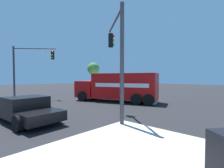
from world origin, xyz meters
TOP-DOWN VIEW (x-y plane):
  - ground_plane at (0.00, 0.00)m, footprint 100.00×100.00m
  - sidewalk_corner_near at (-13.10, -13.10)m, footprint 11.53×11.53m
  - delivery_truck at (1.58, 2.02)m, footprint 5.15×8.65m
  - traffic_light_primary at (6.98, -6.73)m, footprint 3.48×3.36m
  - traffic_light_secondary at (7.07, 6.65)m, footprint 2.66×3.32m
  - pickup_black at (10.76, 3.07)m, footprint 2.54×5.32m
  - pedestrian_near_corner at (-11.12, -9.94)m, footprint 0.46×0.37m
  - pedestrian_crossing at (-13.10, -16.30)m, footprint 0.38×0.44m
  - picket_fence_run at (-13.10, -18.62)m, footprint 6.22×0.05m
  - shade_tree_near at (-12.44, -17.96)m, footprint 3.00×3.00m

SIDE VIEW (x-z plane):
  - ground_plane at x=0.00m, z-range 0.00..0.00m
  - sidewalk_corner_near at x=-13.10m, z-range 0.00..0.14m
  - picket_fence_run at x=-13.10m, z-range 0.15..1.10m
  - pickup_black at x=10.76m, z-range 0.04..1.42m
  - pedestrian_crossing at x=-13.10m, z-range 0.25..1.89m
  - pedestrian_near_corner at x=-11.12m, z-range 0.25..1.90m
  - delivery_truck at x=1.58m, z-range 0.07..2.90m
  - traffic_light_primary at x=6.98m, z-range 0.97..6.91m
  - traffic_light_secondary at x=7.07m, z-range 1.06..6.94m
  - shade_tree_near at x=-12.44m, z-range 1.61..7.61m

